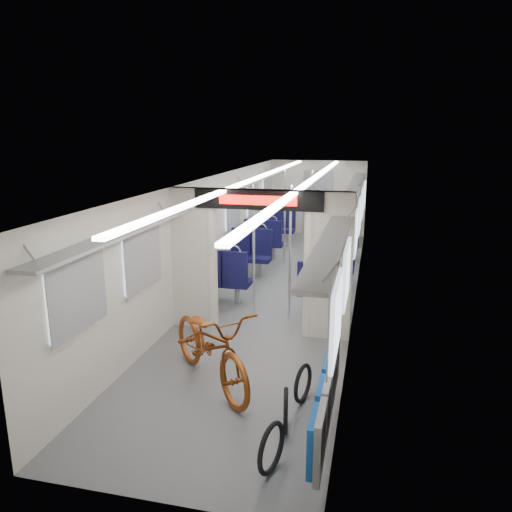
{
  "coord_description": "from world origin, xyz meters",
  "views": [
    {
      "loc": [
        1.72,
        -9.41,
        3.16
      ],
      "look_at": [
        -0.08,
        -1.89,
        1.22
      ],
      "focal_mm": 35.0,
      "sensor_mm": 36.0,
      "label": 1
    }
  ],
  "objects_px": {
    "seat_bay_far_right": "(342,233)",
    "stanchion_far_left": "(285,219)",
    "bike_hoop_a": "(271,450)",
    "seat_bay_far_left": "(272,230)",
    "bike_hoop_b": "(286,413)",
    "stanchion_near_left": "(254,253)",
    "stanchion_near_right": "(290,253)",
    "seat_bay_near_left": "(238,261)",
    "flip_bench": "(327,393)",
    "stanchion_far_right": "(311,221)",
    "bicycle": "(211,345)",
    "seat_bay_near_right": "(328,273)",
    "bike_hoop_c": "(303,385)"
  },
  "relations": [
    {
      "from": "seat_bay_far_right",
      "to": "stanchion_far_left",
      "type": "distance_m",
      "value": 2.19
    },
    {
      "from": "bike_hoop_a",
      "to": "seat_bay_far_left",
      "type": "height_order",
      "value": "seat_bay_far_left"
    },
    {
      "from": "bike_hoop_b",
      "to": "stanchion_near_left",
      "type": "xyz_separation_m",
      "value": [
        -1.15,
        3.27,
        0.93
      ]
    },
    {
      "from": "stanchion_near_right",
      "to": "seat_bay_near_left",
      "type": "bearing_deg",
      "value": 133.1
    },
    {
      "from": "seat_bay_far_right",
      "to": "stanchion_near_left",
      "type": "height_order",
      "value": "stanchion_near_left"
    },
    {
      "from": "bike_hoop_a",
      "to": "stanchion_far_left",
      "type": "bearing_deg",
      "value": 99.37
    },
    {
      "from": "seat_bay_far_left",
      "to": "stanchion_near_left",
      "type": "height_order",
      "value": "stanchion_near_left"
    },
    {
      "from": "flip_bench",
      "to": "seat_bay_near_left",
      "type": "xyz_separation_m",
      "value": [
        -2.29,
        4.92,
        -0.01
      ]
    },
    {
      "from": "bike_hoop_a",
      "to": "seat_bay_near_left",
      "type": "relative_size",
      "value": 0.22
    },
    {
      "from": "bike_hoop_a",
      "to": "stanchion_near_right",
      "type": "bearing_deg",
      "value": 97.45
    },
    {
      "from": "seat_bay_far_right",
      "to": "stanchion_far_right",
      "type": "relative_size",
      "value": 0.87
    },
    {
      "from": "bicycle",
      "to": "bike_hoop_a",
      "type": "bearing_deg",
      "value": -97.14
    },
    {
      "from": "bike_hoop_a",
      "to": "stanchion_near_left",
      "type": "height_order",
      "value": "stanchion_near_left"
    },
    {
      "from": "stanchion_near_left",
      "to": "seat_bay_near_right",
      "type": "bearing_deg",
      "value": 46.49
    },
    {
      "from": "bicycle",
      "to": "bike_hoop_a",
      "type": "relative_size",
      "value": 3.99
    },
    {
      "from": "seat_bay_far_left",
      "to": "stanchion_far_left",
      "type": "relative_size",
      "value": 0.98
    },
    {
      "from": "stanchion_far_left",
      "to": "stanchion_near_right",
      "type": "bearing_deg",
      "value": -78.28
    },
    {
      "from": "bike_hoop_c",
      "to": "stanchion_near_left",
      "type": "distance_m",
      "value": 3.04
    },
    {
      "from": "bike_hoop_c",
      "to": "seat_bay_near_left",
      "type": "relative_size",
      "value": 0.21
    },
    {
      "from": "stanchion_far_left",
      "to": "seat_bay_near_left",
      "type": "bearing_deg",
      "value": -107.63
    },
    {
      "from": "seat_bay_far_left",
      "to": "stanchion_far_right",
      "type": "distance_m",
      "value": 2.14
    },
    {
      "from": "stanchion_far_left",
      "to": "stanchion_near_left",
      "type": "bearing_deg",
      "value": -88.51
    },
    {
      "from": "seat_bay_far_right",
      "to": "stanchion_far_left",
      "type": "height_order",
      "value": "stanchion_far_left"
    },
    {
      "from": "bicycle",
      "to": "seat_bay_far_left",
      "type": "height_order",
      "value": "seat_bay_far_left"
    },
    {
      "from": "bicycle",
      "to": "flip_bench",
      "type": "height_order",
      "value": "bicycle"
    },
    {
      "from": "flip_bench",
      "to": "stanchion_near_right",
      "type": "distance_m",
      "value": 3.71
    },
    {
      "from": "bike_hoop_b",
      "to": "stanchion_near_right",
      "type": "bearing_deg",
      "value": 99.16
    },
    {
      "from": "stanchion_far_right",
      "to": "bike_hoop_c",
      "type": "bearing_deg",
      "value": -83.34
    },
    {
      "from": "seat_bay_far_left",
      "to": "flip_bench",
      "type": "bearing_deg",
      "value": -74.58
    },
    {
      "from": "seat_bay_near_left",
      "to": "stanchion_near_right",
      "type": "bearing_deg",
      "value": -46.9
    },
    {
      "from": "stanchion_near_left",
      "to": "bike_hoop_c",
      "type": "bearing_deg",
      "value": -64.66
    },
    {
      "from": "stanchion_far_left",
      "to": "stanchion_far_right",
      "type": "relative_size",
      "value": 1.0
    },
    {
      "from": "bike_hoop_a",
      "to": "seat_bay_near_right",
      "type": "bearing_deg",
      "value": 89.63
    },
    {
      "from": "seat_bay_near_left",
      "to": "bike_hoop_a",
      "type": "bearing_deg",
      "value": -71.5
    },
    {
      "from": "flip_bench",
      "to": "bike_hoop_c",
      "type": "height_order",
      "value": "flip_bench"
    },
    {
      "from": "seat_bay_near_right",
      "to": "seat_bay_far_right",
      "type": "height_order",
      "value": "seat_bay_near_right"
    },
    {
      "from": "flip_bench",
      "to": "stanchion_near_left",
      "type": "xyz_separation_m",
      "value": [
        -1.59,
        3.39,
        0.57
      ]
    },
    {
      "from": "bike_hoop_c",
      "to": "seat_bay_far_right",
      "type": "height_order",
      "value": "seat_bay_far_right"
    },
    {
      "from": "bike_hoop_c",
      "to": "seat_bay_far_right",
      "type": "distance_m",
      "value": 7.76
    },
    {
      "from": "bike_hoop_b",
      "to": "stanchion_far_right",
      "type": "height_order",
      "value": "stanchion_far_right"
    },
    {
      "from": "stanchion_near_left",
      "to": "stanchion_far_right",
      "type": "distance_m",
      "value": 3.32
    },
    {
      "from": "bike_hoop_c",
      "to": "bicycle",
      "type": "bearing_deg",
      "value": 172.63
    },
    {
      "from": "seat_bay_near_right",
      "to": "bike_hoop_a",
      "type": "bearing_deg",
      "value": -90.37
    },
    {
      "from": "flip_bench",
      "to": "stanchion_far_right",
      "type": "height_order",
      "value": "stanchion_far_right"
    },
    {
      "from": "bike_hoop_b",
      "to": "seat_bay_near_left",
      "type": "height_order",
      "value": "seat_bay_near_left"
    },
    {
      "from": "flip_bench",
      "to": "seat_bay_far_left",
      "type": "relative_size",
      "value": 0.96
    },
    {
      "from": "bike_hoop_c",
      "to": "stanchion_near_right",
      "type": "xyz_separation_m",
      "value": [
        -0.64,
        2.75,
        0.94
      ]
    },
    {
      "from": "flip_bench",
      "to": "stanchion_far_left",
      "type": "distance_m",
      "value": 7.07
    },
    {
      "from": "stanchion_far_right",
      "to": "seat_bay_near_right",
      "type": "bearing_deg",
      "value": -73.27
    },
    {
      "from": "seat_bay_near_right",
      "to": "seat_bay_far_right",
      "type": "xyz_separation_m",
      "value": [
        -0.0,
        3.9,
        -0.0
      ]
    }
  ]
}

